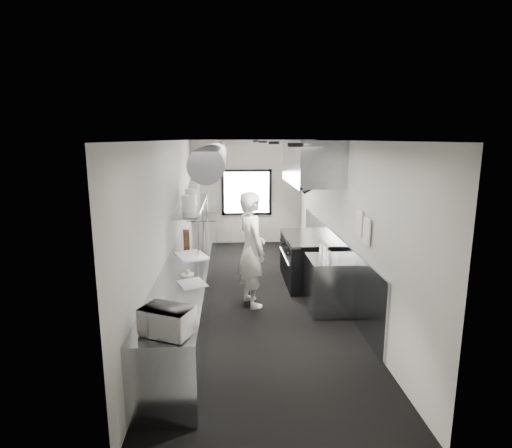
{
  "coord_description": "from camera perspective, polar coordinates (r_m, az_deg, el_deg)",
  "views": [
    {
      "loc": [
        -0.46,
        -7.11,
        2.83
      ],
      "look_at": [
        -0.01,
        -0.2,
        1.39
      ],
      "focal_mm": 28.9,
      "sensor_mm": 36.0,
      "label": 1
    }
  ],
  "objects": [
    {
      "name": "squeeze_bottle_e",
      "position": [
        7.13,
        9.0,
        -3.42
      ],
      "size": [
        0.06,
        0.06,
        0.17
      ],
      "primitive_type": "cylinder",
      "rotation": [
        0.0,
        0.0,
        -0.09
      ],
      "color": "white",
      "rests_on": "bottle_station"
    },
    {
      "name": "notice_sheet_a",
      "position": [
        6.34,
        14.1,
        0.19
      ],
      "size": [
        0.02,
        0.28,
        0.38
      ],
      "primitive_type": "cube",
      "color": "silver",
      "rests_on": "wall_right"
    },
    {
      "name": "ceiling",
      "position": [
        7.12,
        -0.01,
        11.5
      ],
      "size": [
        3.0,
        8.0,
        0.01
      ],
      "primitive_type": "cube",
      "color": "silver",
      "rests_on": "wall_back"
    },
    {
      "name": "plate_stack_a",
      "position": [
        7.34,
        -9.25,
        2.84
      ],
      "size": [
        0.28,
        0.28,
        0.29
      ],
      "primitive_type": "cylinder",
      "rotation": [
        0.0,
        0.0,
        -0.15
      ],
      "color": "silver",
      "rests_on": "pass_shelf"
    },
    {
      "name": "far_work_table",
      "position": [
        10.6,
        -7.34,
        -1.33
      ],
      "size": [
        0.7,
        1.2,
        0.9
      ],
      "primitive_type": "cube",
      "color": "#8E959B",
      "rests_on": "floor"
    },
    {
      "name": "squeeze_bottle_d",
      "position": [
        7.0,
        9.5,
        -3.68
      ],
      "size": [
        0.07,
        0.07,
        0.17
      ],
      "primitive_type": "cylinder",
      "rotation": [
        0.0,
        0.0,
        -0.35
      ],
      "color": "white",
      "rests_on": "bottle_station"
    },
    {
      "name": "wall_back",
      "position": [
        11.21,
        -1.32,
        4.41
      ],
      "size": [
        3.0,
        0.02,
        2.8
      ],
      "primitive_type": "cube",
      "color": "#B3B1AA",
      "rests_on": "floor"
    },
    {
      "name": "pastry",
      "position": [
        6.05,
        -9.48,
        -6.47
      ],
      "size": [
        0.08,
        0.08,
        0.08
      ],
      "primitive_type": "sphere",
      "color": "tan",
      "rests_on": "small_plate"
    },
    {
      "name": "pass_shelf",
      "position": [
        8.25,
        -8.75,
        2.57
      ],
      "size": [
        0.45,
        3.0,
        0.68
      ],
      "color": "#8E959B",
      "rests_on": "prep_counter"
    },
    {
      "name": "plate_stack_d",
      "position": [
        8.89,
        -8.56,
        4.6
      ],
      "size": [
        0.26,
        0.26,
        0.35
      ],
      "primitive_type": "cylinder",
      "rotation": [
        0.0,
        0.0,
        0.18
      ],
      "color": "silver",
      "rests_on": "pass_shelf"
    },
    {
      "name": "deli_tub_a",
      "position": [
        4.92,
        -13.6,
        -11.09
      ],
      "size": [
        0.15,
        0.15,
        0.1
      ],
      "primitive_type": "cylinder",
      "rotation": [
        0.0,
        0.0,
        -0.08
      ],
      "color": "#A5B1A3",
      "rests_on": "prep_counter"
    },
    {
      "name": "cutting_board",
      "position": [
        7.01,
        -8.96,
        -4.3
      ],
      "size": [
        0.64,
        0.72,
        0.02
      ],
      "primitive_type": "cube",
      "rotation": [
        0.0,
        0.0,
        0.4
      ],
      "color": "white",
      "rests_on": "prep_counter"
    },
    {
      "name": "newspaper",
      "position": [
        5.7,
        -8.82,
        -8.13
      ],
      "size": [
        0.46,
        0.51,
        0.01
      ],
      "primitive_type": "cube",
      "rotation": [
        0.0,
        0.0,
        0.4
      ],
      "color": "white",
      "rests_on": "prep_counter"
    },
    {
      "name": "wall_right",
      "position": [
        7.51,
        11.49,
        0.53
      ],
      "size": [
        0.02,
        8.0,
        2.8
      ],
      "primitive_type": "cube",
      "color": "#B3B1AA",
      "rests_on": "floor"
    },
    {
      "name": "bottle_station",
      "position": [
        7.02,
        9.87,
        -8.25
      ],
      "size": [
        0.65,
        0.8,
        0.9
      ],
      "primitive_type": "cube",
      "color": "#8E959B",
      "rests_on": "floor"
    },
    {
      "name": "small_plate",
      "position": [
        6.07,
        -9.46,
        -6.91
      ],
      "size": [
        0.24,
        0.24,
        0.02
      ],
      "primitive_type": "cylinder",
      "rotation": [
        0.0,
        0.0,
        -0.37
      ],
      "color": "silver",
      "rests_on": "prep_counter"
    },
    {
      "name": "microwave",
      "position": [
        4.33,
        -12.21,
        -12.97
      ],
      "size": [
        0.57,
        0.51,
        0.28
      ],
      "primitive_type": "imported",
      "rotation": [
        0.0,
        0.0,
        -0.42
      ],
      "color": "silver",
      "rests_on": "prep_counter"
    },
    {
      "name": "deli_tub_b",
      "position": [
        4.97,
        -13.69,
        -10.81
      ],
      "size": [
        0.15,
        0.15,
        0.11
      ],
      "primitive_type": "cylinder",
      "rotation": [
        0.0,
        0.0,
        0.01
      ],
      "color": "#A5B1A3",
      "rests_on": "prep_counter"
    },
    {
      "name": "exhaust_hood",
      "position": [
        7.97,
        7.64,
        8.48
      ],
      "size": [
        0.81,
        2.2,
        0.88
      ],
      "color": "#8E959B",
      "rests_on": "ceiling"
    },
    {
      "name": "notice_sheet_b",
      "position": [
        6.02,
        15.07,
        -0.95
      ],
      "size": [
        0.02,
        0.28,
        0.38
      ],
      "primitive_type": "cube",
      "color": "silver",
      "rests_on": "wall_right"
    },
    {
      "name": "squeeze_bottle_a",
      "position": [
        6.59,
        10.04,
        -4.68
      ],
      "size": [
        0.07,
        0.07,
        0.17
      ],
      "primitive_type": "cylinder",
      "rotation": [
        0.0,
        0.0,
        0.35
      ],
      "color": "white",
      "rests_on": "bottle_station"
    },
    {
      "name": "wall_front",
      "position": [
        3.45,
        4.35,
        -12.77
      ],
      "size": [
        3.0,
        0.02,
        2.8
      ],
      "primitive_type": "cube",
      "color": "#B3B1AA",
      "rests_on": "floor"
    },
    {
      "name": "prep_counter",
      "position": [
        7.06,
        -9.19,
        -8.12
      ],
      "size": [
        0.7,
        6.0,
        0.9
      ],
      "primitive_type": "cube",
      "color": "#8E959B",
      "rests_on": "floor"
    },
    {
      "name": "range",
      "position": [
        8.29,
        6.88,
        -4.88
      ],
      "size": [
        0.88,
        1.6,
        0.94
      ],
      "color": "black",
      "rests_on": "floor"
    },
    {
      "name": "service_window",
      "position": [
        11.18,
        -1.31,
        4.39
      ],
      "size": [
        1.36,
        0.05,
        1.25
      ],
      "color": "white",
      "rests_on": "wall_back"
    },
    {
      "name": "wall_left",
      "position": [
        7.33,
        -11.79,
        0.23
      ],
      "size": [
        0.02,
        8.0,
        2.8
      ],
      "primitive_type": "cube",
      "color": "#B3B1AA",
      "rests_on": "floor"
    },
    {
      "name": "floor",
      "position": [
        7.67,
        -0.01,
        -9.93
      ],
      "size": [
        3.0,
        8.0,
        0.01
      ],
      "primitive_type": "cube",
      "color": "black",
      "rests_on": "ground"
    },
    {
      "name": "squeeze_bottle_c",
      "position": [
        6.84,
        9.67,
        -3.97
      ],
      "size": [
        0.08,
        0.08,
        0.2
      ],
      "primitive_type": "cylinder",
      "rotation": [
        0.0,
        0.0,
        -0.32
      ],
      "color": "white",
      "rests_on": "bottle_station"
    },
    {
      "name": "plate_stack_c",
      "position": [
        8.31,
        -8.59,
        4.08
      ],
      "size": [
        0.31,
        0.31,
        0.34
      ],
      "primitive_type": "cylinder",
      "rotation": [
        0.0,
        0.0,
        0.39
      ],
      "color": "silver",
      "rests_on": "pass_shelf"
    },
    {
      "name": "hvac_duct",
      "position": [
        7.52,
        -5.61,
        9.55
      ],
      "size": [
        0.4,
        6.4,
        0.4
      ],
      "primitive_type": "cylinder",
      "rotation": [
        1.57,
        0.0,
        0.0
      ],
      "color": "gray",
      "rests_on": "ceiling"
    },
    {
      "name": "wall_cladding",
      "position": [
        7.99,
        10.55,
        -5.04
      ],
      "size": [
        0.03,
        5.5,
        1.1
      ],
      "primitive_type": "cube",
      "color": "#8E959B",
      "rests_on": "wall_right"
    },
    {
      "name": "knife_block",
      "position": [
        7.7,
        -9.62,
        -1.91
      ],
      "size": [
        0.14,
        0.26,
        0.27
      ],
      "primitive_type": "cube",
      "rotation": [
        0.0,
        0.0,
        0.12
      ],
      "color": "brown",
      "rests_on": "prep_counter"
    },
    {
      "name": "squeeze_bottle_b",
      "position": [
        6.72,
        10.09,
        -4.43
      ],
      "size": [
        0.07,
        0.07,
        0.16
      ],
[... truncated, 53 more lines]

